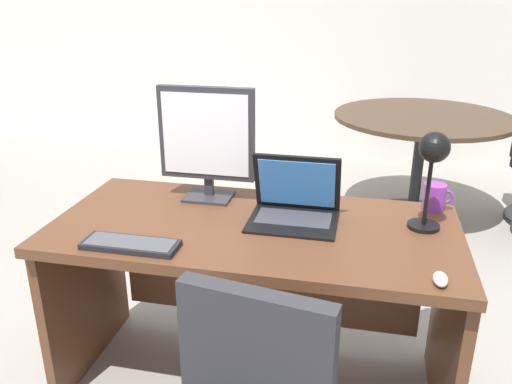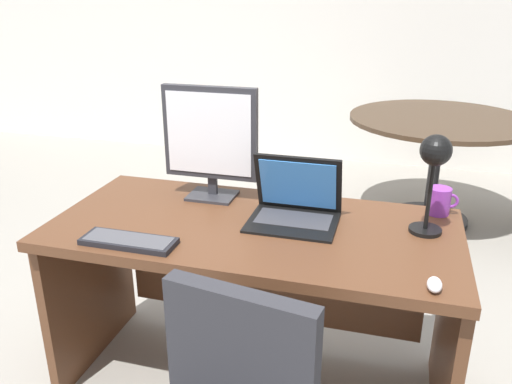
{
  "view_description": "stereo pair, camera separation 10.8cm",
  "coord_description": "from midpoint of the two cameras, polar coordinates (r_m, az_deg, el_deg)",
  "views": [
    {
      "loc": [
        0.4,
        -1.77,
        1.59
      ],
      "look_at": [
        0.0,
        0.04,
        0.87
      ],
      "focal_mm": 36.67,
      "sensor_mm": 36.0,
      "label": 1
    },
    {
      "loc": [
        0.5,
        -1.75,
        1.59
      ],
      "look_at": [
        0.0,
        0.04,
        0.87
      ],
      "focal_mm": 36.67,
      "sensor_mm": 36.0,
      "label": 2
    }
  ],
  "objects": [
    {
      "name": "desk_lamp",
      "position": [
        1.94,
        20.38,
        2.92
      ],
      "size": [
        0.12,
        0.14,
        0.38
      ],
      "color": "black",
      "rests_on": "desk"
    },
    {
      "name": "mouse",
      "position": [
        1.69,
        20.66,
        -9.47
      ],
      "size": [
        0.04,
        0.08,
        0.04
      ],
      "color": "silver",
      "rests_on": "desk"
    },
    {
      "name": "meeting_table",
      "position": [
        3.85,
        19.95,
        4.95
      ],
      "size": [
        1.22,
        1.22,
        0.77
      ],
      "color": "black",
      "rests_on": "ground"
    },
    {
      "name": "ground",
      "position": [
        3.66,
        7.07,
        -4.62
      ],
      "size": [
        12.0,
        12.0,
        0.0
      ],
      "primitive_type": "plane",
      "color": "gray"
    },
    {
      "name": "coffee_mug",
      "position": [
        2.22,
        20.71,
        -0.93
      ],
      "size": [
        0.12,
        0.09,
        0.11
      ],
      "color": "purple",
      "rests_on": "desk"
    },
    {
      "name": "monitor",
      "position": [
        2.18,
        -3.6,
        5.96
      ],
      "size": [
        0.4,
        0.16,
        0.48
      ],
      "color": "#2D2D33",
      "rests_on": "desk"
    },
    {
      "name": "desk",
      "position": [
        2.14,
        1.51,
        -8.25
      ],
      "size": [
        1.55,
        0.74,
        0.75
      ],
      "color": "#56331E",
      "rests_on": "ground"
    },
    {
      "name": "back_wall",
      "position": [
        5.08,
        11.19,
        18.82
      ],
      "size": [
        10.0,
        0.1,
        2.8
      ],
      "primitive_type": "cube",
      "color": "silver",
      "rests_on": "ground"
    },
    {
      "name": "keyboard",
      "position": [
        1.89,
        -12.14,
        -5.28
      ],
      "size": [
        0.34,
        0.12,
        0.02
      ],
      "color": "black",
      "rests_on": "desk"
    },
    {
      "name": "laptop",
      "position": [
        2.04,
        5.88,
        -0.91
      ],
      "size": [
        0.34,
        0.28,
        0.25
      ],
      "color": "black",
      "rests_on": "desk"
    }
  ]
}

